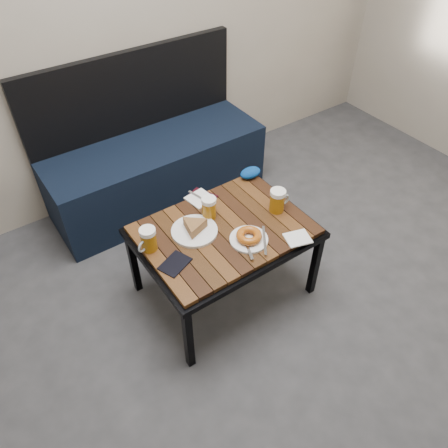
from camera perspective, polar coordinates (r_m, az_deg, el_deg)
ground at (r=2.26m, az=17.35°, el=-19.62°), size 4.00×4.00×0.00m
bench at (r=2.92m, az=-9.01°, el=7.69°), size 1.40×0.50×0.95m
cafe_table at (r=2.16m, az=0.00°, el=-1.40°), size 0.84×0.62×0.47m
beer_mug_left at (r=2.02m, az=-9.87°, el=-2.00°), size 0.12×0.09×0.12m
beer_mug_centre at (r=2.15m, az=-1.95°, el=2.18°), size 0.11×0.09×0.12m
beer_mug_right at (r=2.20m, az=7.02°, el=3.07°), size 0.12×0.08×0.13m
plate_pie at (r=2.09m, az=-3.91°, el=-0.57°), size 0.22×0.22×0.06m
plate_bagel at (r=2.06m, az=3.29°, el=-1.75°), size 0.20×0.23×0.05m
napkin_left at (r=2.29m, az=-3.15°, el=3.34°), size 0.14×0.16×0.01m
napkin_right at (r=2.10m, az=9.60°, el=-1.86°), size 0.14×0.13×0.01m
passport_navy at (r=1.97m, az=-6.42°, el=-5.19°), size 0.16×0.14×0.01m
passport_burgundy at (r=2.30m, az=-2.88°, el=3.56°), size 0.15×0.17×0.01m
knit_pouch at (r=2.43m, az=3.46°, el=6.70°), size 0.13×0.08×0.05m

